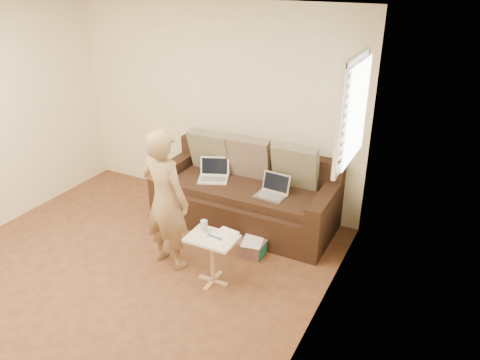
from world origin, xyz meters
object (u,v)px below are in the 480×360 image
(side_table, at_px, (213,260))
(laptop_silver, at_px, (270,197))
(person, at_px, (166,200))
(drinking_glass, at_px, (204,226))
(laptop_white, at_px, (213,180))
(striped_box, at_px, (253,247))
(sofa, at_px, (245,193))

(side_table, bearing_deg, laptop_silver, 81.73)
(person, height_order, drinking_glass, person)
(laptop_silver, height_order, person, person)
(laptop_white, bearing_deg, drinking_glass, -86.71)
(striped_box, bearing_deg, laptop_silver, 89.24)
(drinking_glass, bearing_deg, laptop_white, 115.90)
(side_table, distance_m, drinking_glass, 0.36)
(side_table, bearing_deg, laptop_white, 119.51)
(sofa, xyz_separation_m, laptop_white, (-0.42, -0.05, 0.10))
(laptop_silver, relative_size, laptop_white, 0.95)
(sofa, xyz_separation_m, striped_box, (0.39, -0.58, -0.34))
(person, height_order, side_table, person)
(laptop_white, height_order, drinking_glass, drinking_glass)
(laptop_silver, relative_size, drinking_glass, 2.88)
(person, distance_m, drinking_glass, 0.50)
(side_table, relative_size, drinking_glass, 4.46)
(sofa, height_order, laptop_silver, sofa)
(sofa, bearing_deg, laptop_silver, -18.74)
(sofa, height_order, side_table, sofa)
(laptop_white, relative_size, side_table, 0.68)
(laptop_white, bearing_deg, striped_box, -55.83)
(side_table, relative_size, striped_box, 1.91)
(sofa, distance_m, person, 1.23)
(sofa, height_order, striped_box, sofa)
(person, bearing_deg, drinking_glass, -174.83)
(laptop_silver, bearing_deg, sofa, 165.82)
(laptop_white, distance_m, side_table, 1.36)
(side_table, distance_m, striped_box, 0.67)
(person, distance_m, side_table, 0.78)
(striped_box, bearing_deg, person, -143.09)
(laptop_silver, bearing_deg, side_table, -93.70)
(laptop_silver, distance_m, striped_box, 0.62)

